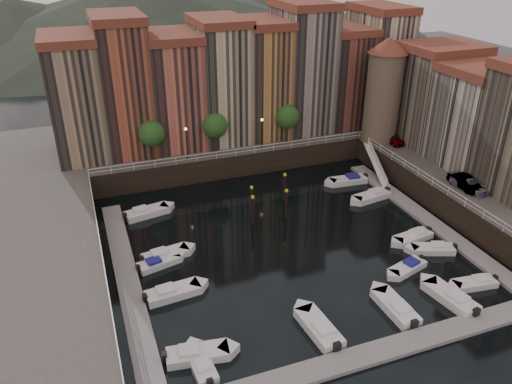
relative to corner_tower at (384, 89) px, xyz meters
name	(u,v)px	position (x,y,z in m)	size (l,w,h in m)	color
ground	(285,240)	(-20.00, -14.50, -10.19)	(200.00, 200.00, 0.00)	black
quay_far	(215,140)	(-20.00, 11.50, -8.69)	(80.00, 20.00, 3.00)	black
dock_left	(127,277)	(-36.20, -15.50, -10.02)	(2.00, 28.00, 0.35)	gray
dock_right	(422,216)	(-3.80, -15.50, -10.02)	(2.00, 28.00, 0.35)	gray
dock_near	(375,353)	(-20.00, -31.50, -10.02)	(30.00, 2.00, 0.35)	gray
mountains	(137,17)	(-18.28, 95.50, -2.28)	(145.00, 100.00, 18.00)	#2D382D
far_terrace	(241,78)	(-16.69, 9.00, 0.76)	(48.70, 10.30, 17.50)	#917A5C
right_terrace	(482,112)	(6.50, -10.70, -0.64)	(9.30, 24.30, 14.00)	#726856
corner_tower	(384,89)	(0.00, 0.00, 0.00)	(5.20, 5.20, 13.80)	#6B5B4C
promenade_trees	(220,125)	(-21.33, 3.70, -3.61)	(21.20, 3.20, 5.20)	black
street_lamps	(225,133)	(-21.00, 2.70, -4.30)	(10.36, 0.36, 4.18)	black
railings	(268,187)	(-20.00, -9.62, -6.41)	(36.08, 34.04, 0.52)	white
gangway	(376,163)	(-2.90, -4.50, -8.28)	(2.78, 8.32, 3.73)	white
mooring_pilings	(269,201)	(-19.56, -8.86, -8.54)	(5.78, 4.33, 3.78)	black
boat_left_0	(196,354)	(-32.64, -27.17, -9.81)	(5.03, 2.43, 1.13)	white
boat_left_1	(172,293)	(-32.84, -19.46, -9.80)	(5.12, 2.29, 1.16)	white
boat_left_2	(158,263)	(-33.12, -14.54, -9.86)	(4.42, 2.52, 0.99)	white
boat_left_3	(164,255)	(-32.32, -13.50, -9.82)	(4.90, 2.40, 1.10)	white
boat_left_4	(146,212)	(-32.67, -4.46, -9.80)	(5.26, 2.80, 1.18)	white
boat_right_0	(475,283)	(-7.08, -27.49, -9.87)	(4.29, 2.02, 0.96)	white
boat_right_1	(434,249)	(-7.05, -21.67, -9.85)	(4.49, 2.96, 1.01)	white
boat_right_2	(414,237)	(-7.57, -19.10, -9.84)	(4.64, 2.26, 1.04)	white
boat_right_3	(372,196)	(-6.66, -9.81, -9.81)	(5.10, 2.54, 1.14)	white
boat_right_4	(349,180)	(-7.09, -4.99, -9.81)	(5.07, 2.12, 1.15)	white
boat_near_0	(202,365)	(-32.51, -28.26, -9.87)	(1.70, 4.19, 0.95)	white
boat_near_1	(320,329)	(-22.84, -27.95, -9.79)	(2.30, 5.32, 1.20)	white
boat_near_2	(396,308)	(-15.74, -27.94, -9.80)	(1.93, 5.11, 1.17)	white
boat_near_3	(452,298)	(-10.55, -28.51, -9.79)	(2.71, 5.38, 1.21)	white
car_a	(392,139)	(1.02, -1.78, -6.53)	(1.58, 3.92, 1.34)	gray
car_b	(465,183)	(0.78, -16.07, -6.49)	(1.50, 4.29, 1.41)	gray
car_c	(469,185)	(0.99, -16.52, -6.55)	(1.82, 4.47, 1.30)	gray
boat_extra_337	(408,267)	(-11.30, -23.37, -9.87)	(4.35, 2.59, 0.97)	white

